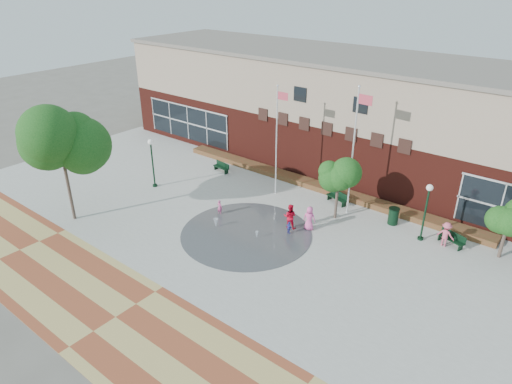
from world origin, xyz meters
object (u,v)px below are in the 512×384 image
Objects in this scene: bench_left at (221,169)px; trash_can at (393,216)px; flagpole_right at (354,146)px; tree_big_left at (60,143)px; child_splash at (220,207)px; flagpole_left at (277,136)px.

trash_can is (14.82, 0.65, 0.33)m from bench_left.
tree_big_left is at bearing -133.52° from flagpole_right.
tree_big_left reaches higher than trash_can.
trash_can is 1.09× the size of child_splash.
flagpole_right reaches higher than bench_left.
flagpole_left is 9.71m from trash_can.
bench_left is 13.43m from tree_big_left.
tree_big_left is at bearing -93.32° from bench_left.
tree_big_left is (-17.20, -12.80, 4.86)m from trash_can.
flagpole_right is 8.22× the size of child_splash.
tree_big_left is (-8.42, -11.64, 0.87)m from flagpole_left.
flagpole_right is 5.37m from trash_can.
flagpole_left is 14.39m from tree_big_left.
flagpole_left reaches higher than trash_can.
flagpole_left is at bearing -172.51° from trash_can.
trash_can is at bearing 8.68° from flagpole_left.
trash_can is 11.67m from child_splash.
flagpole_right is 9.93m from child_splash.
bench_left is at bearing -177.49° from trash_can.
flagpole_right is 18.74m from tree_big_left.
bench_left is 0.22× the size of tree_big_left.
bench_left is at bearing 78.88° from tree_big_left.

